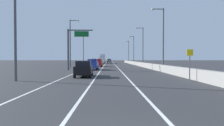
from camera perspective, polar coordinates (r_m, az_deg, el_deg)
ground_plane at (r=67.93m, az=-0.44°, el=-0.45°), size 320.00×320.00×0.00m
lane_stripe_left at (r=59.14m, az=-5.71°, el=-0.72°), size 0.16×130.00×0.00m
lane_stripe_center at (r=58.95m, az=-2.32°, el=-0.72°), size 0.16×130.00×0.00m
lane_stripe_right at (r=58.96m, az=1.08°, el=-0.72°), size 0.16×130.00×0.00m
jersey_barrier_right at (r=44.75m, az=10.20°, el=-0.70°), size 0.60×120.00×1.10m
overhead_sign_gantry at (r=36.28m, az=-11.65°, el=5.42°), size 4.68×0.36×7.50m
speed_advisory_sign at (r=19.84m, az=21.92°, el=0.18°), size 0.60×0.11×3.00m
lamp_post_right_second at (r=34.21m, az=14.46°, el=7.99°), size 2.14×0.44×10.71m
lamp_post_right_third at (r=54.05m, az=8.83°, el=5.56°), size 2.14×0.44×10.71m
lamp_post_right_fourth at (r=74.16m, az=6.22°, el=4.42°), size 2.14×0.44×10.71m
lamp_post_right_fifth at (r=94.39m, az=4.75°, el=3.77°), size 2.14×0.44×10.71m
lamp_post_left_near at (r=20.71m, az=-26.02°, el=12.29°), size 2.14×0.44×10.71m
lamp_post_left_mid at (r=43.83m, az=-11.91°, el=6.53°), size 2.14×0.44×10.71m
lamp_post_left_far at (r=67.95m, az=-8.22°, el=4.70°), size 2.14×0.44×10.71m
car_blue_0 at (r=36.53m, az=-5.69°, el=-0.44°), size 2.03×4.11×2.01m
car_black_1 at (r=22.89m, az=-8.27°, el=-1.68°), size 2.02×4.43×1.86m
car_red_2 at (r=50.60m, az=-4.02°, el=0.08°), size 2.02×4.13×2.03m
car_gray_3 at (r=88.91m, az=-0.81°, el=0.62°), size 2.03×4.07×1.99m
car_white_4 at (r=97.19m, az=-4.38°, el=0.64°), size 1.89×4.75×1.86m
car_silver_5 at (r=75.58m, az=-5.34°, el=0.51°), size 1.93×4.51×2.08m
box_truck at (r=85.07m, az=-2.84°, el=1.14°), size 2.56×8.66×3.98m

